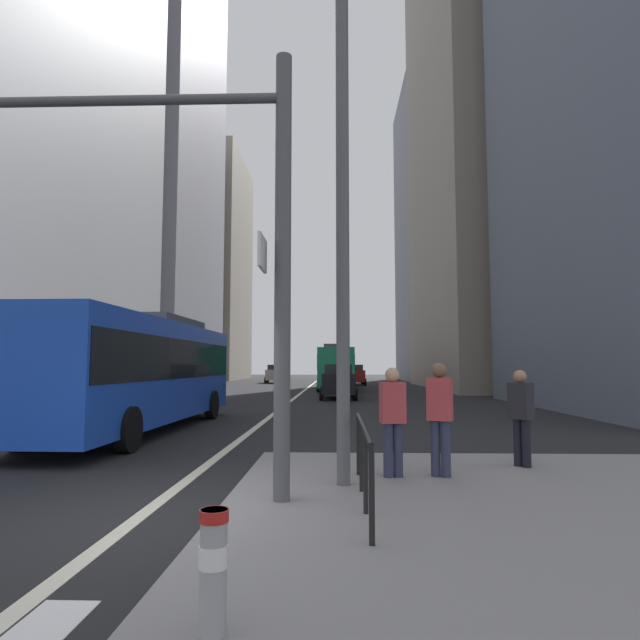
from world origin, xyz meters
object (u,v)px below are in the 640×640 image
object	(u,v)px
city_bus_blue_oncoming	(140,367)
pedestrian_waiting	(521,413)
car_oncoming_mid	(188,383)
pedestrian_far	(440,412)
traffic_signal_gantry	(147,203)
pedestrian_walking	(393,416)
car_receding_far	(354,375)
city_bus_red_receding	(337,366)
bollard_left	(213,564)
car_receding_near	(338,381)
street_lamp_post	(342,144)
car_oncoming_far	(275,374)

from	to	relation	value
city_bus_blue_oncoming	pedestrian_waiting	world-z (taller)	city_bus_blue_oncoming
car_oncoming_mid	pedestrian_waiting	bearing A→B (deg)	-57.83
car_oncoming_mid	pedestrian_waiting	world-z (taller)	car_oncoming_mid
city_bus_blue_oncoming	pedestrian_far	distance (m)	9.89
city_bus_blue_oncoming	pedestrian_waiting	xyz separation A→B (m)	(8.87, -5.75, -0.77)
traffic_signal_gantry	pedestrian_walking	xyz separation A→B (m)	(3.46, 1.51, -2.99)
car_oncoming_mid	car_receding_far	bearing A→B (deg)	70.10
car_oncoming_mid	traffic_signal_gantry	bearing A→B (deg)	-76.02
car_receding_far	pedestrian_walking	bearing A→B (deg)	-91.00
city_bus_blue_oncoming	city_bus_red_receding	xyz separation A→B (m)	(5.64, 25.92, 0.00)
city_bus_red_receding	car_oncoming_mid	bearing A→B (deg)	-116.20
bollard_left	pedestrian_waiting	bearing A→B (deg)	55.53
car_receding_near	traffic_signal_gantry	world-z (taller)	traffic_signal_gantry
car_receding_near	pedestrian_far	world-z (taller)	car_receding_near
city_bus_blue_oncoming	street_lamp_post	bearing A→B (deg)	-51.43
car_oncoming_mid	car_oncoming_far	size ratio (longest dim) A/B	1.06
city_bus_blue_oncoming	car_receding_far	size ratio (longest dim) A/B	2.57
car_oncoming_far	city_bus_blue_oncoming	bearing A→B (deg)	-88.66
city_bus_red_receding	street_lamp_post	xyz separation A→B (m)	(0.13, -33.16, 3.45)
bollard_left	pedestrian_walking	xyz separation A→B (m)	(1.69, 4.90, 0.50)
city_bus_red_receding	traffic_signal_gantry	distance (m)	34.28
city_bus_red_receding	traffic_signal_gantry	bearing A→B (deg)	-94.26
car_receding_far	traffic_signal_gantry	world-z (taller)	traffic_signal_gantry
car_receding_far	pedestrian_waiting	world-z (taller)	car_receding_far
car_oncoming_far	pedestrian_far	distance (m)	49.18
city_bus_red_receding	pedestrian_far	distance (m)	32.60
city_bus_blue_oncoming	car_oncoming_far	size ratio (longest dim) A/B	2.64
pedestrian_far	car_oncoming_mid	bearing A→B (deg)	116.98
car_oncoming_far	bollard_left	world-z (taller)	car_oncoming_far
car_oncoming_mid	pedestrian_far	world-z (taller)	car_oncoming_mid
car_oncoming_far	street_lamp_post	size ratio (longest dim) A/B	0.54
city_bus_blue_oncoming	pedestrian_far	bearing A→B (deg)	-42.23
traffic_signal_gantry	street_lamp_post	bearing A→B (deg)	19.55
car_oncoming_far	street_lamp_post	bearing A→B (deg)	-82.17
bollard_left	pedestrian_walking	world-z (taller)	pedestrian_walking
pedestrian_waiting	city_bus_blue_oncoming	bearing A→B (deg)	147.04
car_receding_near	street_lamp_post	world-z (taller)	street_lamp_post
street_lamp_post	bollard_left	size ratio (longest dim) A/B	10.13
city_bus_red_receding	car_oncoming_far	bearing A→B (deg)	112.57
car_receding_near	traffic_signal_gantry	bearing A→B (deg)	-96.45
pedestrian_waiting	pedestrian_walking	bearing A→B (deg)	-158.17
city_bus_red_receding	pedestrian_far	size ratio (longest dim) A/B	6.55
pedestrian_waiting	pedestrian_walking	xyz separation A→B (m)	(-2.32, -0.93, 0.03)
pedestrian_walking	street_lamp_post	bearing A→B (deg)	-144.47
city_bus_blue_oncoming	car_oncoming_mid	distance (m)	11.19
pedestrian_walking	pedestrian_far	xyz separation A→B (m)	(0.75, 0.05, 0.05)
pedestrian_waiting	pedestrian_walking	size ratio (longest dim) A/B	0.97
city_bus_red_receding	car_receding_near	size ratio (longest dim) A/B	2.53
car_oncoming_far	pedestrian_walking	distance (m)	49.11
bollard_left	pedestrian_walking	distance (m)	5.21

